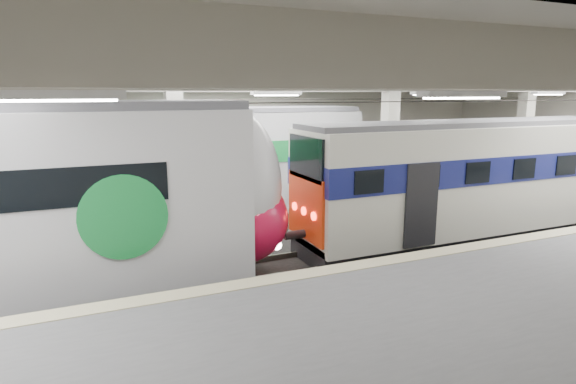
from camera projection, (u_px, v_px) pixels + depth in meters
name	position (u px, v px, depth m)	size (l,w,h in m)	color
station_hall	(334.00, 163.00, 11.94)	(36.00, 24.00, 5.75)	black
modern_emu	(2.00, 212.00, 10.77)	(15.00, 3.09, 4.78)	silver
older_rer	(468.00, 179.00, 16.10)	(12.17, 2.69, 4.07)	beige
far_train	(177.00, 167.00, 17.65)	(13.93, 3.33, 4.42)	silver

